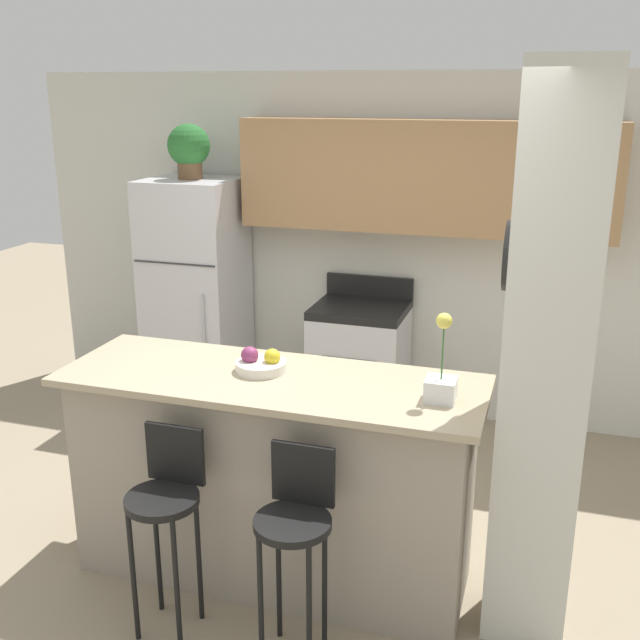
% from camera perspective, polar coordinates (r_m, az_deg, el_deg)
% --- Properties ---
extents(ground_plane, '(14.00, 14.00, 0.00)m').
position_cam_1_polar(ground_plane, '(4.15, -3.50, -18.52)').
color(ground_plane, gray).
extents(wall_back, '(5.60, 0.38, 2.55)m').
position_cam_1_polar(wall_back, '(5.53, 5.93, 7.70)').
color(wall_back, silver).
rests_on(wall_back, ground_plane).
extents(pillar_right, '(0.38, 0.32, 2.55)m').
position_cam_1_polar(pillar_right, '(3.31, 16.77, -3.78)').
color(pillar_right, silver).
rests_on(pillar_right, ground_plane).
extents(counter_bar, '(2.08, 0.72, 1.09)m').
position_cam_1_polar(counter_bar, '(3.86, -3.65, -11.86)').
color(counter_bar, gray).
rests_on(counter_bar, ground_plane).
extents(refrigerator, '(0.69, 0.66, 1.78)m').
position_cam_1_polar(refrigerator, '(5.88, -9.40, 1.89)').
color(refrigerator, silver).
rests_on(refrigerator, ground_plane).
extents(stove_range, '(0.67, 0.60, 1.07)m').
position_cam_1_polar(stove_range, '(5.61, 3.02, -3.31)').
color(stove_range, silver).
rests_on(stove_range, ground_plane).
extents(bar_stool_left, '(0.33, 0.33, 0.98)m').
position_cam_1_polar(bar_stool_left, '(3.52, -11.62, -13.43)').
color(bar_stool_left, black).
rests_on(bar_stool_left, ground_plane).
extents(bar_stool_right, '(0.33, 0.33, 0.98)m').
position_cam_1_polar(bar_stool_right, '(3.30, -1.88, -15.36)').
color(bar_stool_right, black).
rests_on(bar_stool_right, ground_plane).
extents(potted_plant_on_fridge, '(0.31, 0.31, 0.40)m').
position_cam_1_polar(potted_plant_on_fridge, '(5.70, -9.96, 12.76)').
color(potted_plant_on_fridge, brown).
rests_on(potted_plant_on_fridge, refrigerator).
extents(orchid_vase, '(0.14, 0.14, 0.41)m').
position_cam_1_polar(orchid_vase, '(3.36, 9.22, -4.46)').
color(orchid_vase, white).
rests_on(orchid_vase, counter_bar).
extents(fruit_bowl, '(0.25, 0.25, 0.12)m').
position_cam_1_polar(fruit_bowl, '(3.69, -4.55, -3.32)').
color(fruit_bowl, silver).
rests_on(fruit_bowl, counter_bar).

